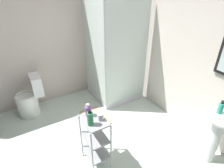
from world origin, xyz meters
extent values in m
cube|color=silver|center=(0.00, 0.00, -0.01)|extent=(4.20, 4.20, 0.02)
cube|color=beige|center=(0.00, 1.85, 1.25)|extent=(4.20, 0.10, 2.50)
cube|color=beige|center=(-1.85, 0.00, 1.25)|extent=(0.10, 4.20, 2.50)
cube|color=white|center=(-1.31, 1.28, 0.05)|extent=(0.90, 0.90, 0.10)
cube|color=silver|center=(-1.31, 0.83, 1.05)|extent=(0.90, 0.02, 1.90)
cube|color=silver|center=(-0.86, 1.28, 1.05)|extent=(0.02, 0.90, 1.90)
cylinder|color=silver|center=(-0.86, 0.83, 1.05)|extent=(0.04, 0.04, 1.90)
cylinder|color=silver|center=(-1.31, 1.28, 0.10)|extent=(0.08, 0.08, 0.00)
cylinder|color=white|center=(0.85, 1.52, 0.34)|extent=(0.15, 0.15, 0.68)
ellipsoid|color=white|center=(0.85, 1.52, 0.75)|extent=(0.46, 0.37, 0.13)
cylinder|color=white|center=(-1.48, -0.48, 0.20)|extent=(0.37, 0.37, 0.40)
torus|color=white|center=(-1.48, -0.48, 0.42)|extent=(0.37, 0.37, 0.04)
cube|color=white|center=(-1.48, -0.26, 0.58)|extent=(0.35, 0.17, 0.36)
cylinder|color=silver|center=(-0.09, 0.03, 0.37)|extent=(0.02, 0.02, 0.74)
cylinder|color=silver|center=(0.27, 0.03, 0.37)|extent=(0.02, 0.02, 0.74)
cylinder|color=silver|center=(-0.09, 0.29, 0.37)|extent=(0.02, 0.02, 0.74)
cylinder|color=silver|center=(0.27, 0.29, 0.37)|extent=(0.02, 0.02, 0.74)
cube|color=#99999E|center=(0.09, 0.16, 0.18)|extent=(0.36, 0.26, 0.02)
cube|color=#99999E|center=(0.09, 0.16, 0.45)|extent=(0.36, 0.26, 0.02)
cube|color=#99999E|center=(0.09, 0.16, 0.73)|extent=(0.36, 0.26, 0.02)
cylinder|color=#2DBC99|center=(0.81, 1.48, 0.88)|extent=(0.06, 0.06, 0.14)
cylinder|color=black|center=(0.81, 1.48, 0.97)|extent=(0.03, 0.03, 0.04)
cylinder|color=#2F8B54|center=(0.15, 0.08, 0.82)|extent=(0.07, 0.07, 0.17)
cylinder|color=black|center=(0.15, 0.08, 0.93)|extent=(0.04, 0.04, 0.03)
cylinder|color=purple|center=(-0.02, 0.13, 0.81)|extent=(0.07, 0.07, 0.13)
cylinder|color=silver|center=(-0.02, 0.13, 0.89)|extent=(0.04, 0.04, 0.03)
cylinder|color=silver|center=(0.13, 0.22, 0.78)|extent=(0.07, 0.07, 0.09)
cube|color=tan|center=(-0.75, 0.54, 0.01)|extent=(0.60, 0.40, 0.02)
camera|label=1|loc=(1.65, -0.50, 2.17)|focal=28.76mm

